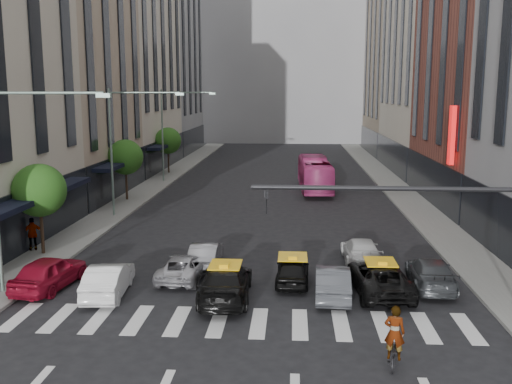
% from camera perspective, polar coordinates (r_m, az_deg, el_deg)
% --- Properties ---
extents(ground, '(160.00, 160.00, 0.00)m').
position_cam_1_polar(ground, '(21.48, -1.62, -14.48)').
color(ground, black).
rests_on(ground, ground).
extents(sidewalk_left, '(3.00, 96.00, 0.15)m').
position_cam_1_polar(sidewalk_left, '(51.99, -11.21, 0.01)').
color(sidewalk_left, slate).
rests_on(sidewalk_left, ground).
extents(sidewalk_right, '(3.00, 96.00, 0.15)m').
position_cam_1_polar(sidewalk_right, '(51.16, 14.54, -0.28)').
color(sidewalk_right, slate).
rests_on(sidewalk_right, ground).
extents(building_left_b, '(8.00, 16.00, 24.00)m').
position_cam_1_polar(building_left_b, '(51.17, -18.38, 12.96)').
color(building_left_b, tan).
rests_on(building_left_b, ground).
extents(building_left_c, '(8.00, 20.00, 36.00)m').
position_cam_1_polar(building_left_c, '(68.74, -12.81, 17.34)').
color(building_left_c, beige).
rests_on(building_left_c, ground).
extents(building_left_d, '(8.00, 18.00, 30.00)m').
position_cam_1_polar(building_left_d, '(86.77, -9.09, 13.88)').
color(building_left_d, gray).
rests_on(building_left_d, ground).
extents(building_right_b, '(8.00, 18.00, 26.00)m').
position_cam_1_polar(building_right_b, '(49.05, 22.41, 14.04)').
color(building_right_b, brown).
rests_on(building_right_b, ground).
extents(building_right_d, '(8.00, 18.00, 28.00)m').
position_cam_1_polar(building_right_d, '(85.97, 14.25, 13.07)').
color(building_right_d, tan).
rests_on(building_right_d, ground).
extents(building_far, '(30.00, 10.00, 36.00)m').
position_cam_1_polar(building_far, '(104.88, 2.80, 14.93)').
color(building_far, gray).
rests_on(building_far, ground).
extents(tree_near, '(2.88, 2.88, 4.95)m').
position_cam_1_polar(tree_near, '(32.90, -20.85, 0.15)').
color(tree_near, black).
rests_on(tree_near, sidewalk_left).
extents(tree_mid, '(2.88, 2.88, 4.95)m').
position_cam_1_polar(tree_mid, '(47.77, -12.93, 3.42)').
color(tree_mid, black).
rests_on(tree_mid, sidewalk_left).
extents(tree_far, '(2.88, 2.88, 4.95)m').
position_cam_1_polar(tree_far, '(63.19, -8.80, 5.09)').
color(tree_far, black).
rests_on(tree_far, sidewalk_left).
extents(streetlamp_near, '(5.38, 0.25, 9.00)m').
position_cam_1_polar(streetlamp_near, '(26.49, -23.03, 2.70)').
color(streetlamp_near, gray).
rests_on(streetlamp_near, sidewalk_left).
extents(streetlamp_mid, '(5.38, 0.25, 9.00)m').
position_cam_1_polar(streetlamp_mid, '(41.33, -13.07, 5.57)').
color(streetlamp_mid, gray).
rests_on(streetlamp_mid, sidewalk_left).
extents(streetlamp_far, '(5.38, 0.25, 9.00)m').
position_cam_1_polar(streetlamp_far, '(56.81, -8.42, 6.85)').
color(streetlamp_far, gray).
rests_on(streetlamp_far, sidewalk_left).
extents(traffic_signal, '(10.10, 0.20, 6.00)m').
position_cam_1_polar(traffic_signal, '(19.86, 20.74, -3.53)').
color(traffic_signal, black).
rests_on(traffic_signal, ground).
extents(liberty_sign, '(0.30, 0.70, 4.00)m').
position_cam_1_polar(liberty_sign, '(41.01, 19.00, 5.39)').
color(liberty_sign, red).
rests_on(liberty_sign, ground).
extents(car_red, '(2.38, 4.69, 1.53)m').
position_cam_1_polar(car_red, '(27.92, -19.97, -7.56)').
color(car_red, maroon).
rests_on(car_red, ground).
extents(car_white_front, '(1.89, 4.47, 1.44)m').
position_cam_1_polar(car_white_front, '(26.30, -14.54, -8.46)').
color(car_white_front, white).
rests_on(car_white_front, ground).
extents(car_silver, '(2.27, 4.43, 1.20)m').
position_cam_1_polar(car_silver, '(27.84, -7.20, -7.43)').
color(car_silver, '#AAA9AF').
rests_on(car_silver, ground).
extents(taxi_left, '(2.30, 5.33, 1.53)m').
position_cam_1_polar(taxi_left, '(25.02, -3.06, -8.99)').
color(taxi_left, black).
rests_on(taxi_left, ground).
extents(taxi_center, '(1.63, 3.82, 1.29)m').
position_cam_1_polar(taxi_center, '(27.00, 3.68, -7.83)').
color(taxi_center, black).
rests_on(taxi_center, ground).
extents(car_grey_mid, '(1.63, 4.29, 1.40)m').
position_cam_1_polar(car_grey_mid, '(25.50, 7.65, -8.86)').
color(car_grey_mid, '#43454B').
rests_on(car_grey_mid, ground).
extents(taxi_right, '(2.66, 5.21, 1.41)m').
position_cam_1_polar(taxi_right, '(26.36, 12.29, -8.35)').
color(taxi_right, black).
rests_on(taxi_right, ground).
extents(car_grey_curb, '(2.19, 4.78, 1.36)m').
position_cam_1_polar(car_grey_curb, '(27.67, 17.06, -7.74)').
color(car_grey_curb, '#393D40').
rests_on(car_grey_curb, ground).
extents(car_row2_left, '(1.43, 4.02, 1.32)m').
position_cam_1_polar(car_row2_left, '(29.53, -5.04, -6.25)').
color(car_row2_left, gray).
rests_on(car_row2_left, ground).
extents(car_row2_right, '(1.89, 4.56, 1.32)m').
position_cam_1_polar(car_row2_right, '(30.62, 10.46, -5.79)').
color(car_row2_right, silver).
rests_on(car_row2_right, ground).
extents(bus, '(2.95, 10.90, 3.01)m').
position_cam_1_polar(bus, '(52.34, 5.89, 1.80)').
color(bus, '#BC3778').
rests_on(bus, ground).
extents(motorcycle, '(0.89, 1.64, 0.82)m').
position_cam_1_polar(motorcycle, '(19.94, 13.59, -15.50)').
color(motorcycle, black).
rests_on(motorcycle, ground).
extents(rider, '(0.76, 0.58, 1.84)m').
position_cam_1_polar(rider, '(19.41, 13.76, -11.95)').
color(rider, gray).
rests_on(rider, motorcycle).
extents(pedestrian_far, '(1.17, 0.93, 1.86)m').
position_cam_1_polar(pedestrian_far, '(34.23, -21.43, -3.93)').
color(pedestrian_far, gray).
rests_on(pedestrian_far, sidewalk_left).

